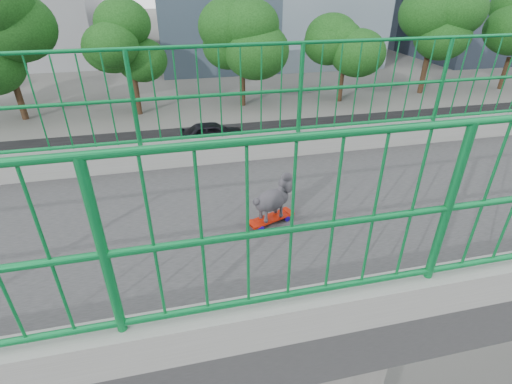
{
  "coord_description": "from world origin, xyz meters",
  "views": [
    {
      "loc": [
        3.04,
        -1.58,
        9.09
      ],
      "look_at": [
        -0.74,
        -0.72,
        6.85
      ],
      "focal_mm": 26.51,
      "sensor_mm": 36.0,
      "label": 1
    }
  ],
  "objects": [
    {
      "name": "road",
      "position": [
        -13.0,
        0.0,
        0.01
      ],
      "size": [
        18.0,
        90.0,
        0.02
      ],
      "primitive_type": "cube",
      "color": "black",
      "rests_on": "ground"
    },
    {
      "name": "footbridge",
      "position": [
        0.0,
        0.0,
        5.22
      ],
      "size": [
        3.0,
        24.0,
        7.0
      ],
      "color": "#2D2D2F",
      "rests_on": "ground"
    },
    {
      "name": "railing",
      "position": [
        0.0,
        0.0,
        7.21
      ],
      "size": [
        3.0,
        24.0,
        1.42
      ],
      "color": "gray",
      "rests_on": "footbridge"
    },
    {
      "name": "street_trees",
      "position": [
        -26.03,
        1.06,
        4.72
      ],
      "size": [
        5.3,
        60.4,
        7.26
      ],
      "color": "black",
      "rests_on": "ground"
    },
    {
      "name": "skateboard",
      "position": [
        0.12,
        -0.77,
        7.05
      ],
      "size": [
        0.29,
        0.49,
        0.06
      ],
      "rotation": [
        0.0,
        0.0,
        0.35
      ],
      "color": "red",
      "rests_on": "footbridge"
    },
    {
      "name": "poodle",
      "position": [
        0.12,
        -0.74,
        7.27
      ],
      "size": [
        0.29,
        0.45,
        0.39
      ],
      "rotation": [
        0.0,
        0.0,
        0.35
      ],
      "color": "#29272B",
      "rests_on": "skateboard"
    },
    {
      "name": "car_1",
      "position": [
        -9.2,
        -1.11,
        0.71
      ],
      "size": [
        1.51,
        4.32,
        1.42
      ],
      "primitive_type": "imported",
      "color": "#A5A5AA",
      "rests_on": "ground"
    },
    {
      "name": "car_2",
      "position": [
        -12.4,
        2.09,
        0.72
      ],
      "size": [
        2.37,
        5.15,
        1.43
      ],
      "primitive_type": "imported",
      "rotation": [
        0.0,
        0.0,
        3.14
      ],
      "color": "#A5A5AA",
      "rests_on": "ground"
    },
    {
      "name": "car_3",
      "position": [
        -15.6,
        17.62,
        0.73
      ],
      "size": [
        2.05,
        5.05,
        1.47
      ],
      "primitive_type": "imported",
      "rotation": [
        0.0,
        0.0,
        3.14
      ],
      "color": "black",
      "rests_on": "ground"
    },
    {
      "name": "car_4",
      "position": [
        -18.8,
        0.67,
        0.68
      ],
      "size": [
        1.6,
        3.99,
        1.36
      ],
      "primitive_type": "imported",
      "rotation": [
        0.0,
        0.0,
        3.14
      ],
      "color": "black",
      "rests_on": "ground"
    }
  ]
}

